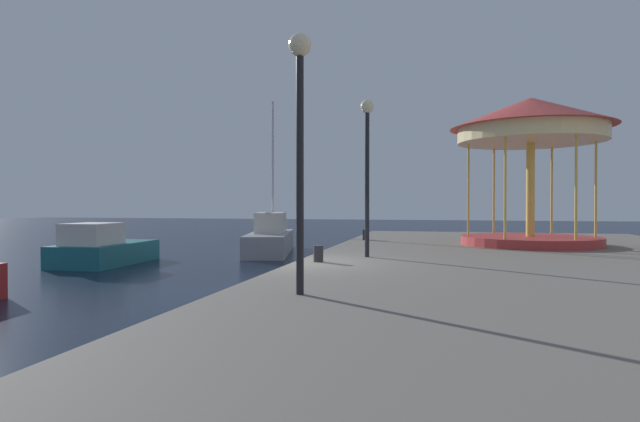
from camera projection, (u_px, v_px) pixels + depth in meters
ground_plane at (295, 294)px, 12.68m from camera, size 120.00×120.00×0.00m
quay_dock at (561, 287)px, 11.29m from camera, size 12.08×29.44×0.80m
motorboat_teal at (103, 249)px, 18.82m from camera, size 2.38×4.20×1.53m
sailboat_grey at (270, 237)px, 23.36m from camera, size 3.13×6.72×7.05m
carousel at (531, 136)px, 17.66m from camera, size 5.39×5.39×5.05m
lamp_post_mid_promenade at (300, 115)px, 8.02m from camera, size 0.36×0.36×4.06m
lamp_post_far_end at (367, 149)px, 13.70m from camera, size 0.36×0.36×4.18m
bollard_center at (318, 254)px, 12.58m from camera, size 0.24×0.24×0.40m
bollard_south at (366, 235)px, 20.26m from camera, size 0.24×0.24×0.40m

